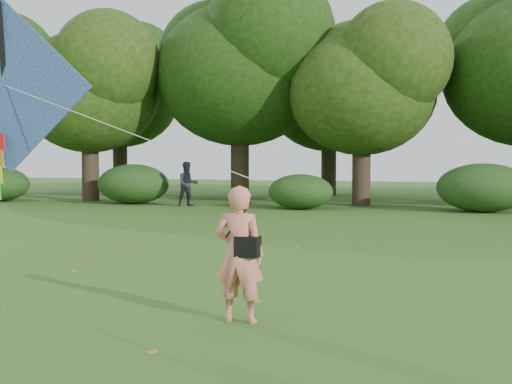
% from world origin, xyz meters
% --- Properties ---
extents(ground, '(100.00, 100.00, 0.00)m').
position_xyz_m(ground, '(0.00, 0.00, 0.00)').
color(ground, '#265114').
rests_on(ground, ground).
extents(man_kite_flyer, '(0.64, 0.43, 1.72)m').
position_xyz_m(man_kite_flyer, '(-0.33, -0.58, 0.86)').
color(man_kite_flyer, '#E27A6A').
rests_on(man_kite_flyer, ground).
extents(bystander_left, '(1.18, 1.16, 1.92)m').
position_xyz_m(bystander_left, '(-9.03, 17.19, 0.96)').
color(bystander_left, '#20232B').
rests_on(bystander_left, ground).
extents(crossbody_bag, '(0.43, 0.20, 0.70)m').
position_xyz_m(crossbody_bag, '(-0.21, -0.61, 0.97)').
color(crossbody_bag, black).
rests_on(crossbody_bag, ground).
extents(flying_kite, '(5.71, 1.22, 3.40)m').
position_xyz_m(flying_kite, '(-4.45, 0.17, 3.15)').
color(flying_kite, '#223895').
rests_on(flying_kite, ground).
extents(tree_line, '(54.70, 15.30, 9.48)m').
position_xyz_m(tree_line, '(1.67, 22.88, 5.60)').
color(tree_line, '#3A2D1E').
rests_on(tree_line, ground).
extents(shrub_band, '(39.15, 3.22, 1.88)m').
position_xyz_m(shrub_band, '(-0.72, 17.60, 0.86)').
color(shrub_band, '#264919').
rests_on(shrub_band, ground).
extents(fallen_leaves, '(11.06, 13.79, 0.01)m').
position_xyz_m(fallen_leaves, '(0.23, 3.25, 0.01)').
color(fallen_leaves, olive).
rests_on(fallen_leaves, ground).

